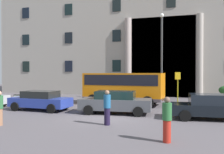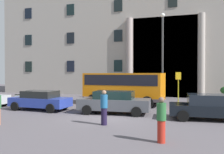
# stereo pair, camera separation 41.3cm
# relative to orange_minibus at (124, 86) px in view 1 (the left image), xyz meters

# --- Properties ---
(ground_plane) EXTENTS (80.00, 64.00, 0.12)m
(ground_plane) POSITION_rel_orange_minibus_xyz_m (0.44, -5.50, -1.64)
(ground_plane) COLOR #565056
(office_building_facade) EXTENTS (38.12, 9.61, 15.79)m
(office_building_facade) POSITION_rel_orange_minibus_xyz_m (0.45, 11.98, 6.31)
(office_building_facade) COLOR #9D958D
(office_building_facade) RESTS_ON ground_plane
(orange_minibus) EXTENTS (6.61, 3.06, 2.63)m
(orange_minibus) POSITION_rel_orange_minibus_xyz_m (0.00, 0.00, 0.00)
(orange_minibus) COLOR orange
(orange_minibus) RESTS_ON ground_plane
(bus_stop_sign) EXTENTS (0.44, 0.08, 2.70)m
(bus_stop_sign) POSITION_rel_orange_minibus_xyz_m (4.30, 1.41, 0.09)
(bus_stop_sign) COLOR #999818
(bus_stop_sign) RESTS_ON ground_plane
(hedge_planter_west) EXTENTS (1.87, 0.81, 1.25)m
(hedge_planter_west) POSITION_rel_orange_minibus_xyz_m (-2.98, 4.77, -0.98)
(hedge_planter_west) COLOR #65665C
(hedge_planter_west) RESTS_ON ground_plane
(hedge_planter_entrance_right) EXTENTS (1.65, 0.74, 1.38)m
(hedge_planter_entrance_right) POSITION_rel_orange_minibus_xyz_m (0.85, 5.03, -0.91)
(hedge_planter_entrance_right) COLOR #6D615D
(hedge_planter_entrance_right) RESTS_ON ground_plane
(parked_compact_extra) EXTENTS (4.61, 2.24, 1.43)m
(parked_compact_extra) POSITION_rel_orange_minibus_xyz_m (6.22, -4.69, -0.85)
(parked_compact_extra) COLOR black
(parked_compact_extra) RESTS_ON ground_plane
(white_taxi_kerbside) EXTENTS (4.70, 2.22, 1.46)m
(white_taxi_kerbside) POSITION_rel_orange_minibus_xyz_m (0.45, -4.30, -0.83)
(white_taxi_kerbside) COLOR #474A50
(white_taxi_kerbside) RESTS_ON ground_plane
(parked_sedan_second) EXTENTS (4.34, 2.11, 1.37)m
(parked_sedan_second) POSITION_rel_orange_minibus_xyz_m (-5.01, -4.43, -0.87)
(parked_sedan_second) COLOR #263999
(parked_sedan_second) RESTS_ON ground_plane
(motorcycle_near_kerb) EXTENTS (1.87, 0.71, 0.89)m
(motorcycle_near_kerb) POSITION_rel_orange_minibus_xyz_m (-8.58, -2.13, -1.13)
(motorcycle_near_kerb) COLOR black
(motorcycle_near_kerb) RESTS_ON ground_plane
(pedestrian_child_trailing) EXTENTS (0.36, 0.36, 1.73)m
(pedestrian_child_trailing) POSITION_rel_orange_minibus_xyz_m (4.01, -9.98, -0.70)
(pedestrian_child_trailing) COLOR #AC261A
(pedestrian_child_trailing) RESTS_ON ground_plane
(pedestrian_man_crossing) EXTENTS (0.36, 0.36, 1.77)m
(pedestrian_man_crossing) POSITION_rel_orange_minibus_xyz_m (0.93, -7.71, -0.68)
(pedestrian_man_crossing) COLOR #1D1531
(pedestrian_man_crossing) RESTS_ON ground_plane
(lamppost_plaza_centre) EXTENTS (0.40, 0.40, 8.16)m
(lamppost_plaza_centre) POSITION_rel_orange_minibus_xyz_m (2.83, 3.29, 3.13)
(lamppost_plaza_centre) COLOR #363838
(lamppost_plaza_centre) RESTS_ON ground_plane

